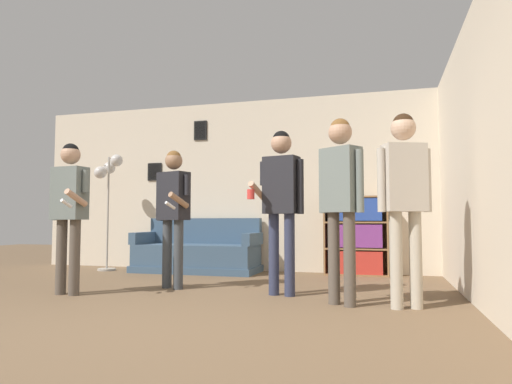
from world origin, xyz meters
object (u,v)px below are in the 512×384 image
(couch, at_px, (198,253))
(bookshelf, at_px, (356,236))
(person_spectator_near_bookshelf, at_px, (341,189))
(person_spectator_far_right, at_px, (404,187))
(person_player_foreground_center, at_px, (173,204))
(floor_lamp, at_px, (109,179))
(person_watcher_holding_cup, at_px, (281,193))
(drinking_cup, at_px, (357,193))
(person_player_foreground_left, at_px, (69,202))

(couch, relative_size, bookshelf, 1.68)
(person_spectator_near_bookshelf, relative_size, person_spectator_far_right, 1.00)
(person_player_foreground_center, bearing_deg, couch, 103.41)
(floor_lamp, relative_size, person_watcher_holding_cup, 1.06)
(person_watcher_holding_cup, height_order, drinking_cup, person_watcher_holding_cup)
(person_player_foreground_left, height_order, person_spectator_near_bookshelf, person_spectator_near_bookshelf)
(drinking_cup, bearing_deg, bookshelf, -178.88)
(drinking_cup, bearing_deg, person_player_foreground_center, -136.15)
(person_spectator_near_bookshelf, xyz_separation_m, drinking_cup, (0.01, 2.44, 0.10))
(floor_lamp, height_order, person_player_foreground_center, floor_lamp)
(person_spectator_far_right, bearing_deg, person_watcher_holding_cup, 161.59)
(person_player_foreground_center, bearing_deg, bookshelf, 44.12)
(bookshelf, height_order, person_player_foreground_center, person_player_foreground_center)
(bookshelf, xyz_separation_m, drinking_cup, (0.02, 0.00, 0.61))
(person_watcher_holding_cup, bearing_deg, floor_lamp, 152.57)
(person_watcher_holding_cup, bearing_deg, person_spectator_near_bookshelf, -30.99)
(drinking_cup, bearing_deg, person_watcher_holding_cup, -107.99)
(person_player_foreground_center, bearing_deg, drinking_cup, 43.85)
(bookshelf, relative_size, floor_lamp, 0.62)
(couch, xyz_separation_m, person_watcher_holding_cup, (1.72, -1.85, 0.79))
(floor_lamp, distance_m, person_spectator_near_bookshelf, 4.36)
(person_player_foreground_left, height_order, person_spectator_far_right, person_spectator_far_right)
(couch, height_order, person_player_foreground_center, person_player_foreground_center)
(floor_lamp, distance_m, drinking_cup, 3.88)
(person_player_foreground_left, distance_m, person_spectator_near_bookshelf, 2.84)
(couch, distance_m, person_player_foreground_left, 2.55)
(person_spectator_near_bookshelf, distance_m, person_spectator_far_right, 0.56)
(bookshelf, height_order, person_spectator_near_bookshelf, person_spectator_near_bookshelf)
(bookshelf, xyz_separation_m, person_spectator_far_right, (0.57, -2.45, 0.52))
(person_watcher_holding_cup, bearing_deg, drinking_cup, 72.01)
(floor_lamp, xyz_separation_m, person_spectator_far_right, (4.40, -2.06, -0.36))
(person_player_foreground_left, bearing_deg, bookshelf, 42.69)
(person_player_foreground_center, height_order, person_watcher_holding_cup, person_watcher_holding_cup)
(person_spectator_far_right, bearing_deg, person_player_foreground_left, -177.40)
(person_watcher_holding_cup, bearing_deg, couch, 132.99)
(bookshelf, bearing_deg, floor_lamp, -174.07)
(person_player_foreground_center, bearing_deg, person_watcher_holding_cup, -6.32)
(person_spectator_far_right, bearing_deg, couch, 142.55)
(floor_lamp, xyz_separation_m, person_player_foreground_left, (1.00, -2.21, -0.47))
(person_player_foreground_left, height_order, drinking_cup, person_player_foreground_left)
(bookshelf, distance_m, person_player_foreground_center, 2.76)
(couch, xyz_separation_m, person_player_foreground_left, (-0.46, -2.41, 0.70))
(person_player_foreground_left, bearing_deg, drinking_cup, 42.51)
(person_spectator_near_bookshelf, bearing_deg, floor_lamp, 151.95)
(person_spectator_far_right, relative_size, drinking_cup, 19.17)
(person_spectator_near_bookshelf, bearing_deg, person_spectator_far_right, -1.26)
(bookshelf, height_order, drinking_cup, drinking_cup)
(person_watcher_holding_cup, distance_m, person_spectator_near_bookshelf, 0.76)
(person_spectator_near_bookshelf, xyz_separation_m, person_spectator_far_right, (0.56, -0.01, 0.01))
(bookshelf, height_order, floor_lamp, floor_lamp)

